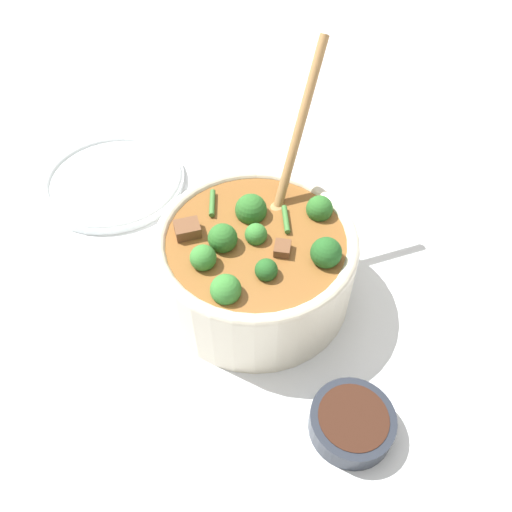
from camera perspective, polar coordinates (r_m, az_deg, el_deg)
ground_plane at (r=0.68m, az=0.00°, el=-3.96°), size 4.00×4.00×0.00m
stew_bowl at (r=0.63m, az=0.02°, el=-0.44°), size 0.30×0.25×0.28m
condiment_bowl at (r=0.58m, az=10.90°, el=-18.13°), size 0.09×0.09×0.03m
empty_plate at (r=0.86m, az=-16.01°, el=8.32°), size 0.23×0.23×0.02m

